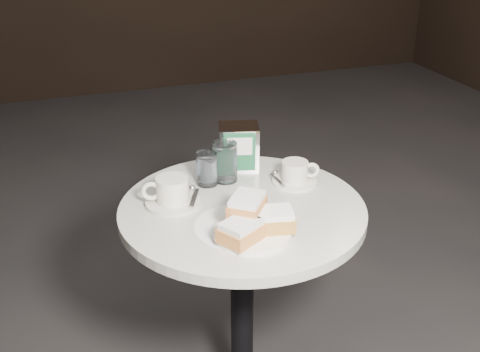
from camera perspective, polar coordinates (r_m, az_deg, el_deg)
name	(u,v)px	position (r m, az deg, el deg)	size (l,w,h in m)	color
cafe_table	(242,264)	(1.81, 0.21, -8.37)	(0.70, 0.70, 0.74)	black
sugar_spill	(241,226)	(1.60, 0.07, -4.77)	(0.25, 0.25, 0.00)	white
beignet_plate	(253,223)	(1.55, 1.28, -4.50)	(0.25, 0.25, 0.10)	white
coffee_cup_left	(172,193)	(1.71, -6.46, -1.61)	(0.18, 0.18, 0.08)	beige
coffee_cup_right	(295,174)	(1.83, 5.25, 0.20)	(0.16, 0.16, 0.07)	white
water_glass_left	(207,169)	(1.81, -3.15, 0.67)	(0.07, 0.07, 0.10)	white
water_glass_right	(225,162)	(1.83, -1.44, 1.30)	(0.09, 0.09, 0.12)	white
napkin_dispenser	(239,147)	(1.90, -0.13, 2.75)	(0.15, 0.13, 0.14)	white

